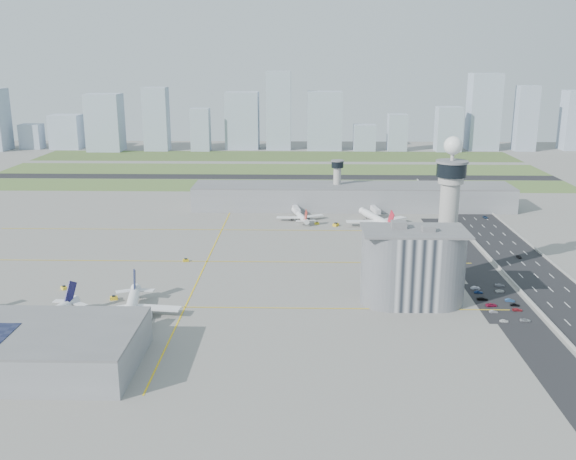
{
  "coord_description": "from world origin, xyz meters",
  "views": [
    {
      "loc": [
        7.12,
        -270.04,
        97.29
      ],
      "look_at": [
        0.0,
        35.0,
        15.0
      ],
      "focal_mm": 40.0,
      "sensor_mm": 36.0,
      "label": 1
    }
  ],
  "objects_px": {
    "control_tower": "(449,203)",
    "car_lot_11": "(500,285)",
    "jet_bridge_far_1": "(372,209)",
    "car_hw_4": "(442,197)",
    "airplane_near_c": "(130,303)",
    "car_lot_5": "(475,288)",
    "airplane_near_b": "(36,315)",
    "car_lot_3": "(482,299)",
    "car_hw_2": "(485,217)",
    "jet_bridge_near_1": "(49,331)",
    "jet_bridge_far_0": "(295,209)",
    "car_lot_4": "(478,292)",
    "secondary_tower": "(337,180)",
    "car_lot_6": "(525,320)",
    "tug_1": "(114,298)",
    "car_lot_8": "(515,305)",
    "car_lot_1": "(493,312)",
    "airplane_far_b": "(376,214)",
    "jet_bridge_near_2": "(133,332)",
    "tug_4": "(317,223)",
    "tug_5": "(336,224)",
    "car_lot_7": "(517,310)",
    "car_lot_0": "(504,321)",
    "tug_3": "(186,260)",
    "admin_building": "(413,267)",
    "car_hw_1": "(519,257)",
    "airplane_far_a": "(300,212)",
    "car_lot_10": "(500,291)",
    "tug_2": "(141,309)",
    "car_lot_9": "(510,300)",
    "car_lot_2": "(491,305)",
    "tug_0": "(64,287)"
  },
  "relations": [
    {
      "from": "car_lot_3",
      "to": "tug_1",
      "type": "bearing_deg",
      "value": 90.43
    },
    {
      "from": "jet_bridge_near_2",
      "to": "car_lot_5",
      "type": "height_order",
      "value": "jet_bridge_near_2"
    },
    {
      "from": "jet_bridge_near_1",
      "to": "tug_5",
      "type": "relative_size",
      "value": 3.88
    },
    {
      "from": "car_lot_3",
      "to": "airplane_far_b",
      "type": "bearing_deg",
      "value": 13.16
    },
    {
      "from": "car_hw_4",
      "to": "car_hw_2",
      "type": "bearing_deg",
      "value": -72.98
    },
    {
      "from": "tug_1",
      "to": "car_lot_8",
      "type": "xyz_separation_m",
      "value": [
        164.38,
        -3.41,
        -0.28
      ]
    },
    {
      "from": "airplane_near_c",
      "to": "tug_3",
      "type": "distance_m",
      "value": 72.1
    },
    {
      "from": "tug_2",
      "to": "car_lot_0",
      "type": "bearing_deg",
      "value": 37.5
    },
    {
      "from": "secondary_tower",
      "to": "tug_0",
      "type": "distance_m",
      "value": 205.02
    },
    {
      "from": "jet_bridge_near_2",
      "to": "tug_4",
      "type": "relative_size",
      "value": 5.09
    },
    {
      "from": "car_lot_0",
      "to": "car_lot_5",
      "type": "height_order",
      "value": "car_lot_5"
    },
    {
      "from": "car_lot_7",
      "to": "car_hw_4",
      "type": "height_order",
      "value": "car_lot_7"
    },
    {
      "from": "control_tower",
      "to": "secondary_tower",
      "type": "height_order",
      "value": "control_tower"
    },
    {
      "from": "secondary_tower",
      "to": "jet_bridge_near_1",
      "type": "distance_m",
      "value": 239.88
    },
    {
      "from": "car_lot_1",
      "to": "tug_1",
      "type": "bearing_deg",
      "value": 80.3
    },
    {
      "from": "airplane_far_b",
      "to": "car_lot_1",
      "type": "height_order",
      "value": "airplane_far_b"
    },
    {
      "from": "car_hw_2",
      "to": "jet_bridge_far_0",
      "type": "bearing_deg",
      "value": 171.22
    },
    {
      "from": "tug_5",
      "to": "car_lot_3",
      "type": "xyz_separation_m",
      "value": [
        54.87,
        -119.68,
        -0.39
      ]
    },
    {
      "from": "jet_bridge_far_1",
      "to": "car_hw_4",
      "type": "relative_size",
      "value": 4.32
    },
    {
      "from": "car_lot_0",
      "to": "car_lot_11",
      "type": "xyz_separation_m",
      "value": [
        10.07,
        39.33,
        0.06
      ]
    },
    {
      "from": "car_lot_7",
      "to": "airplane_far_b",
      "type": "bearing_deg",
      "value": 16.53
    },
    {
      "from": "car_lot_2",
      "to": "car_lot_9",
      "type": "height_order",
      "value": "car_lot_9"
    },
    {
      "from": "admin_building",
      "to": "car_lot_5",
      "type": "distance_m",
      "value": 37.15
    },
    {
      "from": "airplane_near_b",
      "to": "tug_5",
      "type": "bearing_deg",
      "value": 162.73
    },
    {
      "from": "car_hw_1",
      "to": "airplane_far_a",
      "type": "bearing_deg",
      "value": 142.9
    },
    {
      "from": "car_lot_6",
      "to": "tug_2",
      "type": "bearing_deg",
      "value": 90.51
    },
    {
      "from": "jet_bridge_far_0",
      "to": "car_lot_1",
      "type": "distance_m",
      "value": 183.67
    },
    {
      "from": "jet_bridge_far_0",
      "to": "car_lot_4",
      "type": "xyz_separation_m",
      "value": [
        80.36,
        -143.41,
        -2.22
      ]
    },
    {
      "from": "admin_building",
      "to": "car_hw_1",
      "type": "bearing_deg",
      "value": 43.9
    },
    {
      "from": "car_lot_2",
      "to": "car_lot_6",
      "type": "bearing_deg",
      "value": -158.23
    },
    {
      "from": "jet_bridge_near_2",
      "to": "car_lot_3",
      "type": "relative_size",
      "value": 3.09
    },
    {
      "from": "airplane_near_b",
      "to": "car_lot_3",
      "type": "height_order",
      "value": "airplane_near_b"
    },
    {
      "from": "car_lot_10",
      "to": "car_hw_4",
      "type": "bearing_deg",
      "value": -13.5
    },
    {
      "from": "car_lot_8",
      "to": "jet_bridge_far_1",
      "type": "bearing_deg",
      "value": 20.12
    },
    {
      "from": "airplane_near_c",
      "to": "car_lot_5",
      "type": "distance_m",
      "value": 145.62
    },
    {
      "from": "secondary_tower",
      "to": "car_lot_6",
      "type": "distance_m",
      "value": 202.11
    },
    {
      "from": "control_tower",
      "to": "car_lot_11",
      "type": "xyz_separation_m",
      "value": [
        22.07,
        -10.83,
        -34.43
      ]
    },
    {
      "from": "car_hw_4",
      "to": "tug_3",
      "type": "bearing_deg",
      "value": -133.09
    },
    {
      "from": "airplane_near_b",
      "to": "tug_1",
      "type": "distance_m",
      "value": 37.47
    },
    {
      "from": "tug_1",
      "to": "car_lot_1",
      "type": "bearing_deg",
      "value": 68.31
    },
    {
      "from": "jet_bridge_near_1",
      "to": "tug_3",
      "type": "distance_m",
      "value": 96.51
    },
    {
      "from": "airplane_near_b",
      "to": "jet_bridge_near_1",
      "type": "relative_size",
      "value": 3.17
    },
    {
      "from": "jet_bridge_far_1",
      "to": "car_lot_11",
      "type": "distance_m",
      "value": 141.26
    },
    {
      "from": "car_hw_2",
      "to": "jet_bridge_near_1",
      "type": "bearing_deg",
      "value": -142.23
    },
    {
      "from": "car_lot_6",
      "to": "car_hw_2",
      "type": "distance_m",
      "value": 166.1
    },
    {
      "from": "car_lot_6",
      "to": "car_hw_4",
      "type": "xyz_separation_m",
      "value": [
        14.65,
        222.63,
        -0.01
      ]
    },
    {
      "from": "tug_1",
      "to": "car_hw_2",
      "type": "bearing_deg",
      "value": 109.15
    },
    {
      "from": "airplane_near_b",
      "to": "jet_bridge_near_2",
      "type": "relative_size",
      "value": 3.17
    },
    {
      "from": "tug_5",
      "to": "car_lot_11",
      "type": "height_order",
      "value": "tug_5"
    },
    {
      "from": "tug_5",
      "to": "car_lot_9",
      "type": "height_order",
      "value": "tug_5"
    }
  ]
}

